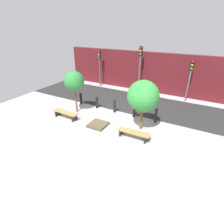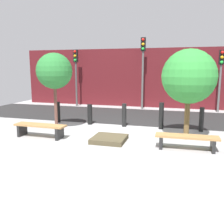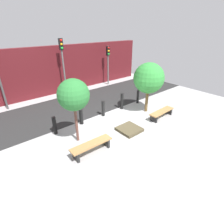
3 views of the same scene
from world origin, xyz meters
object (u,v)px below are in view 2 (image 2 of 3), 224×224
at_px(tree_behind_left_bench, 54,71).
at_px(bollard_far_right, 201,119).
at_px(bench_left, 40,128).
at_px(bollard_right, 161,116).
at_px(bollard_center, 124,115).
at_px(traffic_light_mid_east, 221,70).
at_px(bollard_far_left, 58,112).
at_px(bench_right, 187,139).
at_px(traffic_light_west, 76,67).
at_px(planter_bed, 109,139).
at_px(tree_behind_right_bench, 189,77).
at_px(traffic_light_mid_west, 143,61).
at_px(bollard_left, 90,114).

relative_size(tree_behind_left_bench, bollard_far_right, 3.17).
xyz_separation_m(bench_left, bollard_right, (4.04, 2.43, 0.20)).
xyz_separation_m(bollard_center, traffic_light_mid_east, (4.28, 4.81, 1.87)).
bearing_deg(bollard_far_left, tree_behind_left_bench, -65.27).
xyz_separation_m(bench_right, traffic_light_mid_east, (1.77, 7.24, 2.04)).
xyz_separation_m(bench_right, bollard_far_right, (0.57, 2.43, 0.16)).
bearing_deg(tree_behind_left_bench, traffic_light_mid_east, 41.77).
bearing_deg(traffic_light_west, planter_bed, -58.72).
xyz_separation_m(bench_left, tree_behind_left_bench, (0.00, 1.19, 1.97)).
bearing_deg(traffic_light_mid_east, traffic_light_west, 180.00).
distance_m(tree_behind_right_bench, bollard_center, 3.25).
relative_size(bollard_right, traffic_light_mid_east, 0.32).
bearing_deg(bench_right, bench_left, 178.57).
relative_size(bench_left, bench_right, 1.01).
relative_size(tree_behind_left_bench, traffic_light_mid_east, 0.89).
distance_m(bollard_far_left, bollard_center, 3.08).
relative_size(bench_right, tree_behind_right_bench, 0.61).
distance_m(bollard_center, traffic_light_mid_west, 5.36).
bearing_deg(bollard_left, traffic_light_mid_east, 39.58).
bearing_deg(bollard_far_right, bollard_center, 180.00).
height_order(bench_right, tree_behind_left_bench, tree_behind_left_bench).
height_order(planter_bed, bollard_right, bollard_right).
distance_m(tree_behind_right_bench, bollard_right, 2.26).
relative_size(bench_right, bollard_left, 2.11).
bearing_deg(planter_bed, bollard_far_left, 144.03).
bearing_deg(traffic_light_mid_west, bollard_left, -107.74).
xyz_separation_m(tree_behind_left_bench, bollard_center, (2.50, 1.25, -1.83)).
bearing_deg(bollard_far_left, traffic_light_mid_west, 57.39).
height_order(bench_right, traffic_light_west, traffic_light_west).
distance_m(bollard_far_right, traffic_light_west, 9.01).
height_order(tree_behind_left_bench, tree_behind_right_bench, tree_behind_right_bench).
bearing_deg(planter_bed, bollard_right, 55.43).
relative_size(tree_behind_right_bench, bollard_left, 3.47).
xyz_separation_m(bollard_center, traffic_light_west, (-4.28, 4.81, 1.98)).
bearing_deg(traffic_light_mid_east, bollard_far_left, -146.82).
relative_size(bollard_center, traffic_light_west, 0.27).
relative_size(bollard_left, traffic_light_mid_east, 0.26).
distance_m(bench_left, traffic_light_west, 7.75).
xyz_separation_m(tree_behind_left_bench, traffic_light_mid_west, (2.50, 6.06, 0.54)).
height_order(bench_right, bollard_center, bollard_center).
height_order(bench_left, bollard_far_right, bollard_far_right).
bearing_deg(planter_bed, traffic_light_mid_west, 90.00).
bearing_deg(bollard_left, bench_right, -31.05).
height_order(bench_left, tree_behind_right_bench, tree_behind_right_bench).
height_order(bench_left, tree_behind_left_bench, tree_behind_left_bench).
bearing_deg(tree_behind_right_bench, traffic_light_mid_east, 73.66).
xyz_separation_m(bench_left, tree_behind_right_bench, (5.00, 1.19, 1.81)).
relative_size(bench_left, traffic_light_west, 0.53).
bearing_deg(bollard_far_right, tree_behind_left_bench, -167.40).
height_order(bench_left, bollard_right, bollard_right).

